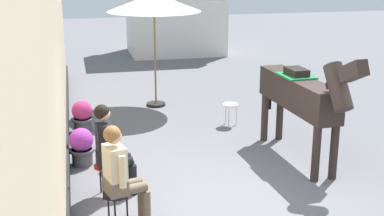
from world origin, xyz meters
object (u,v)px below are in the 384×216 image
Objects in this scene: saddled_horse_center at (302,95)px; satchel_bag at (112,165)px; seated_visitor_near at (120,171)px; flower_planter_inner_far at (82,146)px; seated_visitor_far at (109,145)px; flower_planter_farthest at (82,116)px; cafe_parasol at (154,3)px; spare_stool_white at (230,107)px.

satchel_bag is at bearing 175.51° from saddled_horse_center.
satchel_bag is at bearing 89.40° from seated_visitor_near.
seated_visitor_far is at bearing -73.35° from flower_planter_inner_far.
flower_planter_farthest is at bearing -104.15° from satchel_bag.
cafe_parasol reaches higher than flower_planter_farthest.
seated_visitor_far is 1.12m from satchel_bag.
seated_visitor_near is 2.32m from flower_planter_inner_far.
seated_visitor_far is at bearing -134.16° from spare_stool_white.
seated_visitor_near is 2.17× the size of flower_planter_farthest.
spare_stool_white is 3.18m from satchel_bag.
flower_planter_inner_far is at bearing 101.20° from seated_visitor_near.
seated_visitor_near is 0.46× the size of saddled_horse_center.
seated_visitor_near is at bearing 64.49° from satchel_bag.
spare_stool_white is at bearing 54.93° from seated_visitor_near.
seated_visitor_far is 5.01m from cafe_parasol.
saddled_horse_center is 3.76m from flower_planter_inner_far.
cafe_parasol reaches higher than saddled_horse_center.
seated_visitor_near is 2.17× the size of flower_planter_inner_far.
seated_visitor_far is at bearing 93.68° from seated_visitor_near.
flower_planter_inner_far is (-0.44, 2.23, -0.44)m from seated_visitor_near.
spare_stool_white is (-0.58, 2.09, -0.76)m from saddled_horse_center.
flower_planter_farthest is 2.99m from spare_stool_white.
cafe_parasol is 2.95m from spare_stool_white.
satchel_bag is (-3.15, 0.25, -1.06)m from saddled_horse_center.
cafe_parasol reaches higher than seated_visitor_near.
flower_planter_farthest reaches higher than spare_stool_white.
cafe_parasol is at bearing 115.17° from saddled_horse_center.
flower_planter_farthest is at bearing 96.09° from seated_visitor_far.
saddled_horse_center is 2.30m from spare_stool_white.
seated_visitor_near is 3.57m from saddled_horse_center.
flower_planter_inner_far is (-0.38, 1.27, -0.44)m from seated_visitor_far.
seated_visitor_near is at bearing -125.07° from spare_stool_white.
seated_visitor_far is 3.83m from spare_stool_white.
cafe_parasol is (1.72, 1.54, 2.03)m from flower_planter_farthest.
satchel_bag is at bearing -39.42° from flower_planter_inner_far.
flower_planter_inner_far is 0.25× the size of cafe_parasol.
cafe_parasol is at bearing 72.89° from seated_visitor_far.
saddled_horse_center is at bearing -74.53° from spare_stool_white.
saddled_horse_center reaches higher than flower_planter_inner_far.
seated_visitor_far is at bearing -83.91° from flower_planter_farthest.
spare_stool_white reaches higher than satchel_bag.
cafe_parasol reaches higher than satchel_bag.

